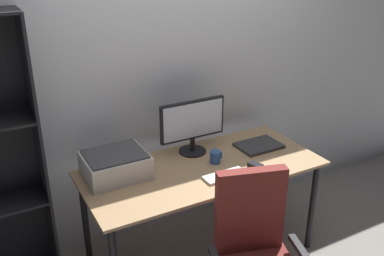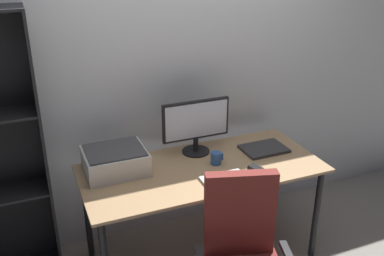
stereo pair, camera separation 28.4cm
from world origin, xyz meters
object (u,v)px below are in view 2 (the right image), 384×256
mouse (256,169)px  coffee_mug (216,158)px  monitor (196,123)px  printer (115,160)px  laptop (264,149)px  desk (202,177)px  keyboard (222,177)px

mouse → coffee_mug: coffee_mug is taller
monitor → printer: monitor is taller
monitor → laptop: (0.47, -0.16, -0.21)m
desk → monitor: size_ratio=3.30×
keyboard → coffee_mug: size_ratio=3.26×
printer → mouse: bearing=-22.2°
monitor → keyboard: 0.47m
coffee_mug → laptop: 0.42m
monitor → keyboard: monitor is taller
desk → laptop: 0.53m
monitor → mouse: bearing=-57.7°
monitor → laptop: 0.54m
desk → monitor: 0.38m
laptop → printer: bearing=174.0°
monitor → keyboard: bearing=-88.6°
keyboard → printer: (-0.61, 0.36, 0.07)m
keyboard → desk: bearing=106.6°
desk → mouse: 0.37m
mouse → printer: 0.93m
coffee_mug → printer: printer is taller
monitor → mouse: size_ratio=5.16×
monitor → keyboard: (0.01, -0.42, -0.22)m
desk → keyboard: bearing=-72.8°
desk → laptop: size_ratio=5.10×
coffee_mug → mouse: bearing=-43.8°
keyboard → laptop: 0.53m
desk → laptop: bearing=7.3°
desk → coffee_mug: size_ratio=18.33×
desk → coffee_mug: 0.16m
laptop → printer: size_ratio=0.80×
monitor → coffee_mug: bearing=-74.9°
monitor → laptop: bearing=-18.7°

